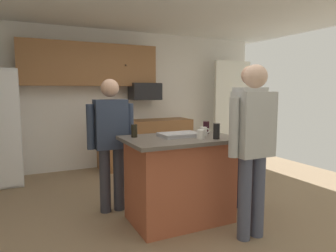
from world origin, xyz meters
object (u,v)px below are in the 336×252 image
object	(u,v)px
mug_ceramic_white	(204,131)
person_elder_center	(253,140)
microwave_over_range	(145,91)
glass_pilsner	(134,131)
mug_blue_stoneware	(201,134)
person_host_foreground	(249,126)
kitchen_island	(179,178)
serving_tray	(179,135)
tumbler_amber	(206,127)
person_guest_by_door	(111,137)
glass_dark_ale	(216,131)

from	to	relation	value
mug_ceramic_white	person_elder_center	bearing A→B (deg)	-77.03
microwave_over_range	glass_pilsner	size ratio (longest dim) A/B	3.93
mug_ceramic_white	glass_pilsner	size ratio (longest dim) A/B	0.86
mug_ceramic_white	mug_blue_stoneware	xyz separation A→B (m)	(-0.14, -0.17, -0.00)
person_host_foreground	glass_pilsner	xyz separation A→B (m)	(-1.41, 0.24, -0.01)
microwave_over_range	mug_ceramic_white	size ratio (longest dim) A/B	4.56
kitchen_island	serving_tray	world-z (taller)	serving_tray
glass_pilsner	tumbler_amber	xyz separation A→B (m)	(0.88, -0.10, 0.00)
tumbler_amber	person_guest_by_door	bearing A→B (deg)	156.07
mug_blue_stoneware	microwave_over_range	bearing A→B (deg)	81.34
glass_dark_ale	tumbler_amber	bearing A→B (deg)	72.68
kitchen_island	tumbler_amber	distance (m)	0.70
person_host_foreground	serving_tray	world-z (taller)	person_host_foreground
serving_tray	glass_pilsner	bearing A→B (deg)	160.17
kitchen_island	person_elder_center	distance (m)	0.96
person_guest_by_door	person_host_foreground	distance (m)	1.70
mug_ceramic_white	glass_dark_ale	size ratio (longest dim) A/B	0.73
person_elder_center	glass_pilsner	xyz separation A→B (m)	(-0.90, 0.90, 0.03)
person_host_foreground	tumbler_amber	world-z (taller)	person_host_foreground
person_guest_by_door	mug_ceramic_white	xyz separation A→B (m)	(0.92, -0.61, 0.09)
kitchen_island	mug_blue_stoneware	xyz separation A→B (m)	(0.15, -0.20, 0.52)
mug_ceramic_white	serving_tray	distance (m)	0.29
tumbler_amber	serving_tray	bearing A→B (deg)	-169.53
mug_blue_stoneware	tumbler_amber	bearing A→B (deg)	49.59
mug_ceramic_white	person_host_foreground	bearing A→B (deg)	-0.04
microwave_over_range	person_elder_center	distance (m)	3.23
person_host_foreground	person_guest_by_door	bearing A→B (deg)	-19.74
mug_ceramic_white	glass_dark_ale	xyz separation A→B (m)	(0.00, -0.25, 0.03)
person_elder_center	mug_ceramic_white	xyz separation A→B (m)	(-0.15, 0.66, 0.01)
glass_pilsner	mug_blue_stoneware	xyz separation A→B (m)	(0.61, -0.42, -0.02)
person_guest_by_door	tumbler_amber	bearing A→B (deg)	19.49
kitchen_island	serving_tray	size ratio (longest dim) A/B	2.77
person_elder_center	mug_blue_stoneware	distance (m)	0.57
microwave_over_range	glass_dark_ale	bearing A→B (deg)	-95.42
kitchen_island	person_host_foreground	size ratio (longest dim) A/B	0.69
person_elder_center	serving_tray	world-z (taller)	person_elder_center
glass_pilsner	serving_tray	distance (m)	0.51
microwave_over_range	tumbler_amber	world-z (taller)	microwave_over_range
tumbler_amber	glass_dark_ale	xyz separation A→B (m)	(-0.12, -0.39, 0.01)
mug_ceramic_white	person_guest_by_door	bearing A→B (deg)	146.45
glass_dark_ale	person_host_foreground	bearing A→B (deg)	20.60
tumbler_amber	glass_dark_ale	world-z (taller)	glass_dark_ale
person_elder_center	microwave_over_range	bearing A→B (deg)	-35.64
person_elder_center	mug_ceramic_white	size ratio (longest dim) A/B	14.01
microwave_over_range	serving_tray	distance (m)	2.57
person_guest_by_door	glass_dark_ale	distance (m)	1.27
microwave_over_range	person_host_foreground	world-z (taller)	person_host_foreground
person_guest_by_door	person_elder_center	distance (m)	1.66
person_host_foreground	glass_dark_ale	xyz separation A→B (m)	(-0.66, -0.25, 0.01)
kitchen_island	mug_ceramic_white	bearing A→B (deg)	-4.33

